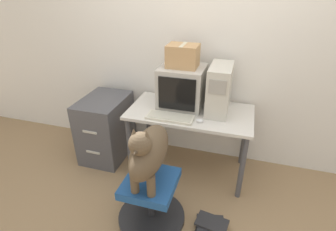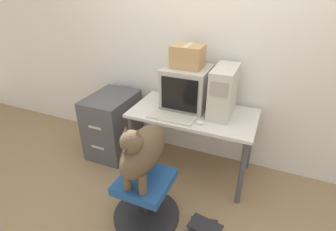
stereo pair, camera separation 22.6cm
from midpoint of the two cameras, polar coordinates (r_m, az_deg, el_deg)
ground_plane at (r=2.72m, az=0.29°, el=-15.48°), size 12.00×12.00×0.00m
wall_back at (r=2.72m, az=4.76°, el=15.77°), size 8.00×0.05×2.60m
desk at (r=2.61m, az=2.33°, el=-0.88°), size 1.21×0.64×0.71m
crt_monitor at (r=2.60m, az=0.55°, el=6.26°), size 0.43×0.41×0.40m
pc_tower at (r=2.49m, az=8.59°, el=5.62°), size 0.20×0.43×0.46m
keyboard at (r=2.42m, az=-2.25°, el=-0.44°), size 0.44×0.17×0.03m
computer_mouse at (r=2.35m, az=4.18°, el=-1.23°), size 0.07×0.04×0.03m
office_chair at (r=2.32m, az=-6.64°, el=-18.08°), size 0.57×0.57×0.43m
dog at (r=1.98m, az=-7.57°, el=-7.92°), size 0.24×0.59×0.55m
filing_cabinet at (r=3.08m, az=-15.40°, el=-2.63°), size 0.45×0.63×0.71m
cardboard_box at (r=2.50m, az=0.61°, el=12.81°), size 0.29×0.23×0.21m
book_stack_floor at (r=2.37m, az=6.52°, el=-22.85°), size 0.28×0.24×0.08m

